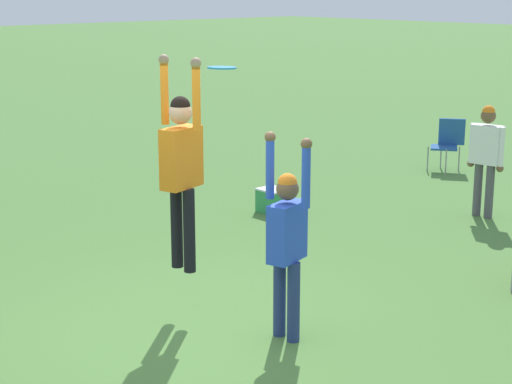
% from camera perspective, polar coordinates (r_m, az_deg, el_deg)
% --- Properties ---
extents(ground_plane, '(120.00, 120.00, 0.00)m').
position_cam_1_polar(ground_plane, '(8.46, -3.76, -9.10)').
color(ground_plane, '#4C7A38').
extents(person_jumping, '(0.61, 0.49, 2.14)m').
position_cam_1_polar(person_jumping, '(8.42, -4.99, 2.21)').
color(person_jumping, black).
rests_on(person_jumping, ground_plane).
extents(person_defending, '(0.57, 0.46, 1.96)m').
position_cam_1_polar(person_defending, '(7.90, 2.08, -2.84)').
color(person_defending, navy).
rests_on(person_defending, ground_plane).
extents(frisbee, '(0.27, 0.27, 0.02)m').
position_cam_1_polar(frisbee, '(7.81, -2.29, 8.28)').
color(frisbee, '#2D9EDB').
extents(camping_chair_3, '(0.65, 0.72, 0.93)m').
position_cam_1_polar(camping_chair_3, '(15.75, 12.66, 3.36)').
color(camping_chair_3, gray).
rests_on(camping_chair_3, ground_plane).
extents(person_spectator_near, '(0.59, 0.25, 1.62)m').
position_cam_1_polar(person_spectator_near, '(12.58, 15.09, 2.64)').
color(person_spectator_near, '#4C4C51').
rests_on(person_spectator_near, ground_plane).
extents(cooler_box, '(0.41, 0.35, 0.36)m').
position_cam_1_polar(cooler_box, '(12.56, 1.14, -0.57)').
color(cooler_box, '#2D8C4C').
rests_on(cooler_box, ground_plane).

